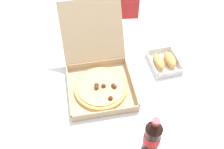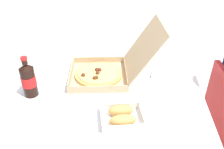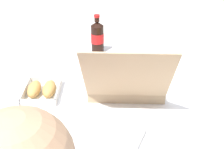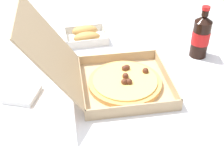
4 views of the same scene
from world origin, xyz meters
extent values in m
cube|color=white|center=(0.00, 0.00, 0.71)|extent=(1.24, 0.99, 0.03)
cylinder|color=#B7B7BC|center=(-0.55, -0.43, 0.35)|extent=(0.05, 0.05, 0.69)
cylinder|color=#B7B7BC|center=(0.55, -0.43, 0.35)|extent=(0.05, 0.05, 0.69)
cube|color=tan|center=(-0.09, -0.08, 0.73)|extent=(0.37, 0.37, 0.01)
cube|color=tan|center=(-0.07, -0.24, 0.75)|extent=(0.33, 0.05, 0.04)
cube|color=tan|center=(-0.25, -0.10, 0.75)|extent=(0.05, 0.33, 0.04)
cube|color=tan|center=(0.07, -0.06, 0.75)|extent=(0.05, 0.33, 0.04)
cube|color=tan|center=(-0.11, 0.08, 0.75)|extent=(0.33, 0.05, 0.04)
cube|color=tan|center=(-0.12, 0.17, 0.91)|extent=(0.35, 0.22, 0.28)
cylinder|color=tan|center=(-0.09, -0.08, 0.74)|extent=(0.27, 0.27, 0.02)
cylinder|color=#EAC666|center=(-0.09, -0.08, 0.75)|extent=(0.24, 0.24, 0.01)
sphere|color=#562819|center=(-0.11, -0.09, 0.76)|extent=(0.02, 0.02, 0.02)
sphere|color=#562819|center=(-0.07, -0.08, 0.76)|extent=(0.02, 0.02, 0.02)
sphere|color=#562819|center=(-0.02, -0.08, 0.76)|extent=(0.02, 0.02, 0.02)
sphere|color=#562819|center=(-0.02, -0.09, 0.76)|extent=(0.02, 0.02, 0.02)
sphere|color=#562819|center=(-0.04, -0.16, 0.76)|extent=(0.02, 0.02, 0.02)
sphere|color=#562819|center=(-0.11, -0.07, 0.76)|extent=(0.02, 0.02, 0.02)
cube|color=white|center=(0.27, 0.08, 0.73)|extent=(0.18, 0.21, 0.00)
cube|color=silver|center=(0.29, -0.01, 0.75)|extent=(0.15, 0.03, 0.03)
cube|color=silver|center=(0.25, 0.17, 0.75)|extent=(0.15, 0.03, 0.03)
cube|color=silver|center=(0.20, 0.07, 0.75)|extent=(0.04, 0.19, 0.03)
cube|color=silver|center=(0.34, 0.09, 0.75)|extent=(0.04, 0.19, 0.03)
ellipsoid|color=tan|center=(0.24, 0.07, 0.75)|extent=(0.08, 0.13, 0.05)
ellipsoid|color=tan|center=(0.30, 0.09, 0.75)|extent=(0.08, 0.13, 0.05)
cylinder|color=black|center=(0.12, -0.40, 0.80)|extent=(0.07, 0.07, 0.16)
cone|color=black|center=(0.12, -0.40, 0.90)|extent=(0.07, 0.07, 0.02)
cylinder|color=black|center=(0.12, -0.40, 0.92)|extent=(0.03, 0.03, 0.02)
cylinder|color=red|center=(0.12, -0.40, 0.94)|extent=(0.03, 0.03, 0.01)
cylinder|color=red|center=(0.12, -0.40, 0.81)|extent=(0.07, 0.07, 0.06)
cube|color=white|center=(-0.45, -0.27, 0.72)|extent=(0.24, 0.19, 0.00)
cube|color=white|center=(-0.13, 0.29, 0.73)|extent=(0.13, 0.13, 0.02)
camera|label=1|loc=(-0.08, -0.92, 1.83)|focal=43.08mm
camera|label=2|loc=(1.07, 0.11, 1.48)|focal=37.73mm
camera|label=3|loc=(-0.20, 1.03, 1.40)|focal=43.71mm
camera|label=4|loc=(-1.00, 0.00, 1.44)|focal=49.69mm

